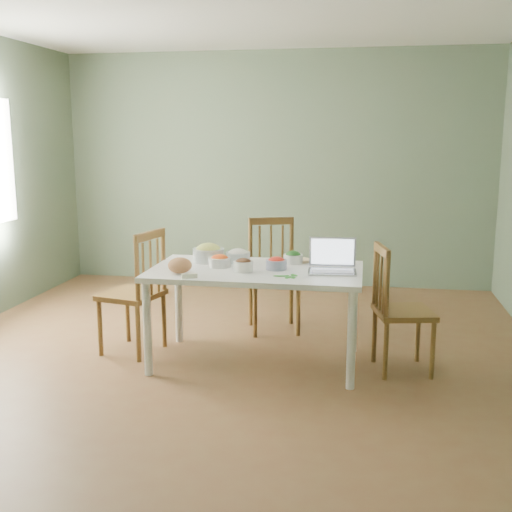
% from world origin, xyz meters
% --- Properties ---
extents(floor, '(5.00, 5.00, 0.00)m').
position_xyz_m(floor, '(0.00, 0.00, 0.00)').
color(floor, brown).
rests_on(floor, ground).
extents(ceiling, '(5.00, 5.00, 0.00)m').
position_xyz_m(ceiling, '(0.00, 0.00, 2.70)').
color(ceiling, white).
rests_on(ceiling, ground).
extents(wall_back, '(5.00, 0.00, 2.70)m').
position_xyz_m(wall_back, '(0.00, 2.50, 1.35)').
color(wall_back, '#576851').
rests_on(wall_back, ground).
extents(wall_front, '(5.00, 0.00, 2.70)m').
position_xyz_m(wall_front, '(0.00, -2.50, 1.35)').
color(wall_front, '#576851').
rests_on(wall_front, ground).
extents(dining_table, '(1.60, 0.90, 0.75)m').
position_xyz_m(dining_table, '(0.25, -0.19, 0.37)').
color(dining_table, white).
rests_on(dining_table, floor).
extents(chair_far, '(0.55, 0.54, 1.01)m').
position_xyz_m(chair_far, '(0.26, 0.65, 0.51)').
color(chair_far, brown).
rests_on(chair_far, floor).
extents(chair_left, '(0.52, 0.53, 1.01)m').
position_xyz_m(chair_left, '(-0.79, -0.11, 0.51)').
color(chair_left, brown).
rests_on(chair_left, floor).
extents(chair_right, '(0.48, 0.50, 0.96)m').
position_xyz_m(chair_right, '(1.36, -0.16, 0.48)').
color(chair_right, brown).
rests_on(chair_right, floor).
extents(bread_boule, '(0.20, 0.20, 0.12)m').
position_xyz_m(bread_boule, '(-0.28, -0.43, 0.81)').
color(bread_boule, tan).
rests_on(bread_boule, dining_table).
extents(butter_stick, '(0.12, 0.08, 0.03)m').
position_xyz_m(butter_stick, '(-0.17, -0.57, 0.77)').
color(butter_stick, white).
rests_on(butter_stick, dining_table).
extents(bowl_squash, '(0.30, 0.30, 0.15)m').
position_xyz_m(bowl_squash, '(-0.17, 0.01, 0.82)').
color(bowl_squash, '#F3DC6B').
rests_on(bowl_squash, dining_table).
extents(bowl_carrot, '(0.18, 0.18, 0.09)m').
position_xyz_m(bowl_carrot, '(-0.04, -0.17, 0.80)').
color(bowl_carrot, orange).
rests_on(bowl_carrot, dining_table).
extents(bowl_onion, '(0.24, 0.24, 0.11)m').
position_xyz_m(bowl_onion, '(0.06, 0.03, 0.80)').
color(bowl_onion, beige).
rests_on(bowl_onion, dining_table).
extents(bowl_mushroom, '(0.19, 0.19, 0.10)m').
position_xyz_m(bowl_mushroom, '(0.17, -0.29, 0.80)').
color(bowl_mushroom, '#3B180C').
rests_on(bowl_mushroom, dining_table).
extents(bowl_redpep, '(0.17, 0.17, 0.09)m').
position_xyz_m(bowl_redpep, '(0.40, -0.18, 0.80)').
color(bowl_redpep, red).
rests_on(bowl_redpep, dining_table).
extents(bowl_broccoli, '(0.17, 0.17, 0.10)m').
position_xyz_m(bowl_broccoli, '(0.50, 0.07, 0.80)').
color(bowl_broccoli, '#073D0B').
rests_on(bowl_broccoli, dining_table).
extents(flatbread, '(0.23, 0.23, 0.02)m').
position_xyz_m(flatbread, '(0.53, 0.15, 0.76)').
color(flatbread, beige).
rests_on(flatbread, dining_table).
extents(basil_bunch, '(0.19, 0.19, 0.02)m').
position_xyz_m(basil_bunch, '(0.50, -0.41, 0.76)').
color(basil_bunch, '#2B7B27').
rests_on(basil_bunch, dining_table).
extents(laptop, '(0.37, 0.30, 0.25)m').
position_xyz_m(laptop, '(0.83, -0.22, 0.87)').
color(laptop, silver).
rests_on(laptop, dining_table).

